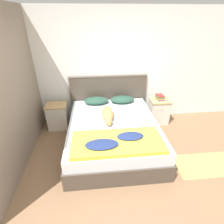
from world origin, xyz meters
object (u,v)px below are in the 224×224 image
at_px(nightstand_right, 159,111).
at_px(pillow_right, 122,99).
at_px(book_stack, 160,97).
at_px(nightstand_left, 58,116).
at_px(pillow_left, 96,101).
at_px(dog, 108,114).
at_px(bed, 113,134).

height_order(nightstand_right, pillow_right, pillow_right).
height_order(nightstand_right, book_stack, book_stack).
bearing_deg(book_stack, nightstand_left, -179.21).
bearing_deg(pillow_right, nightstand_right, -3.19).
distance_m(pillow_left, dog, 0.70).
xyz_separation_m(bed, pillow_left, (-0.30, 0.83, 0.36)).
xyz_separation_m(bed, dog, (-0.09, 0.16, 0.36)).
bearing_deg(book_stack, nightstand_right, -88.40).
relative_size(pillow_right, book_stack, 2.37).
distance_m(nightstand_left, dog, 1.32).
bearing_deg(bed, dog, 118.86).
relative_size(nightstand_left, book_stack, 2.57).
xyz_separation_m(nightstand_left, book_stack, (2.41, 0.03, 0.35)).
bearing_deg(book_stack, bed, -146.09).
distance_m(nightstand_left, pillow_right, 1.55).
relative_size(nightstand_right, book_stack, 2.57).
relative_size(dog, book_stack, 3.28).
bearing_deg(nightstand_right, book_stack, 91.60).
height_order(dog, book_stack, dog).
xyz_separation_m(nightstand_right, pillow_right, (-0.90, 0.05, 0.33)).
distance_m(nightstand_left, book_stack, 2.44).
xyz_separation_m(bed, pillow_right, (0.30, 0.83, 0.36)).
height_order(nightstand_left, nightstand_right, same).
xyz_separation_m(nightstand_right, dog, (-1.30, -0.62, 0.33)).
relative_size(nightstand_right, pillow_left, 1.08).
relative_size(nightstand_right, dog, 0.78).
height_order(pillow_right, dog, dog).
bearing_deg(pillow_left, pillow_right, 0.00).
distance_m(bed, pillow_right, 0.95).
bearing_deg(nightstand_left, pillow_right, 1.91).
height_order(nightstand_left, dog, dog).
distance_m(nightstand_right, pillow_right, 0.96).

